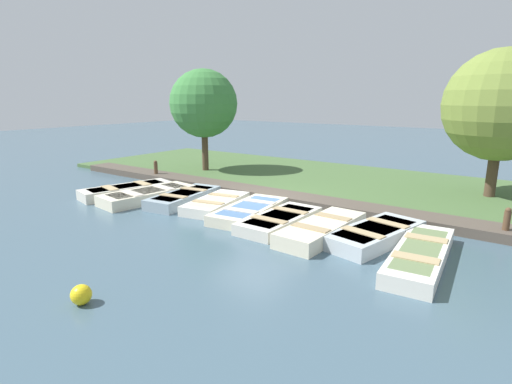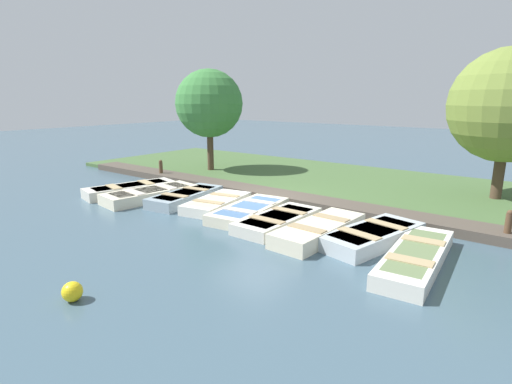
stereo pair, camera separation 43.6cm
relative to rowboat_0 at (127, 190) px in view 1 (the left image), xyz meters
name	(u,v)px [view 1 (the left image)]	position (x,y,z in m)	size (l,w,h in m)	color
ground_plane	(252,207)	(-1.38, 4.73, -0.19)	(80.00, 80.00, 0.00)	#425B6B
shore_bank	(321,180)	(-6.38, 4.73, -0.11)	(8.00, 24.00, 0.16)	#476638
dock_walkway	(274,195)	(-2.66, 4.73, -0.05)	(1.05, 20.86, 0.27)	#51473D
rowboat_0	(127,190)	(0.00, 0.00, 0.00)	(3.42, 1.75, 0.38)	beige
rowboat_1	(148,195)	(0.08, 1.28, 0.01)	(3.41, 1.67, 0.40)	beige
rowboat_2	(184,197)	(-0.45, 2.51, 0.00)	(3.06, 1.49, 0.38)	#8C9EA8
rowboat_3	(216,203)	(-0.56, 3.87, -0.02)	(2.81, 1.63, 0.34)	silver
rowboat_4	(250,211)	(-0.49, 5.27, -0.02)	(3.15, 1.59, 0.34)	beige
rowboat_5	(280,220)	(-0.21, 6.54, -0.02)	(2.90, 1.19, 0.34)	beige
rowboat_6	(322,229)	(-0.10, 7.89, 0.01)	(3.15, 1.21, 0.40)	beige
rowboat_7	(375,234)	(-0.52, 9.15, 0.00)	(3.14, 1.81, 0.39)	#B2BCC1
rowboat_8	(420,255)	(0.18, 10.40, -0.01)	(3.63, 1.26, 0.37)	silver
mooring_post_near	(156,170)	(-2.53, -1.32, 0.24)	(0.16, 0.16, 0.85)	brown
mooring_post_far	(506,224)	(-2.53, 11.78, 0.24)	(0.16, 0.16, 0.85)	brown
buoy	(81,295)	(5.51, 6.06, -0.01)	(0.36, 0.36, 0.36)	yellow
park_tree_far_left	(204,104)	(-4.91, -0.58, 3.04)	(3.10, 3.10, 4.79)	#4C3828
park_tree_left	(501,106)	(-6.82, 10.99, 3.07)	(3.70, 3.70, 5.12)	#4C3828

